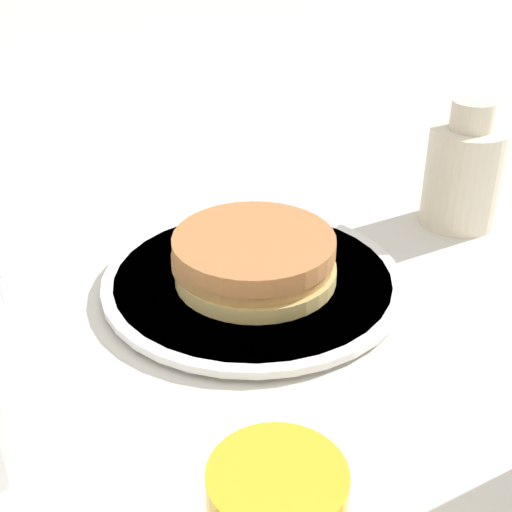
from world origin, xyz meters
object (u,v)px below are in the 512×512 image
Objects in this scene: juice_glass at (277,512)px; cream_jug at (464,172)px; pancake_stack at (254,258)px; plate at (256,280)px.

juice_glass is 0.48m from cream_jug.
cream_jug is at bearing 175.96° from pancake_stack.
plate is 0.30m from juice_glass.
juice_glass is (0.16, 0.25, 0.02)m from plate.
cream_jug reaches higher than plate.
cream_jug is at bearing 175.43° from plate.
juice_glass is 0.58× the size of cream_jug.
juice_glass reaches higher than plate.
pancake_stack is 0.27m from cream_jug.
pancake_stack is 0.29m from juice_glass.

